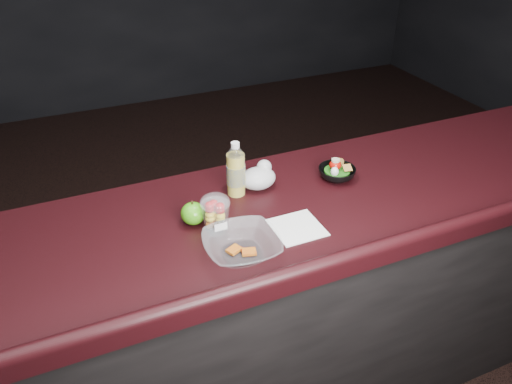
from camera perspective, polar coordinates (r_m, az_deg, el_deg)
counter at (r=2.05m, az=-1.10°, el=-14.33°), size 4.06×0.71×1.02m
lemonade_bottle at (r=1.79m, az=-2.32°, el=2.21°), size 0.07×0.07×0.21m
fruit_cup at (r=1.61m, az=-4.65°, el=-2.43°), size 0.10×0.10×0.14m
green_apple at (r=1.67m, az=-7.20°, el=-2.45°), size 0.08×0.08×0.09m
plastic_bag at (r=1.85m, az=0.34°, el=1.75°), size 0.13×0.11×0.10m
snack_bowl at (r=1.93m, az=9.20°, el=2.25°), size 0.16×0.16×0.08m
takeout_bowl at (r=1.53m, az=-1.62°, el=-6.19°), size 0.25×0.25×0.06m
paper_napkin at (r=1.66m, az=4.71°, el=-4.06°), size 0.16×0.16×0.00m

